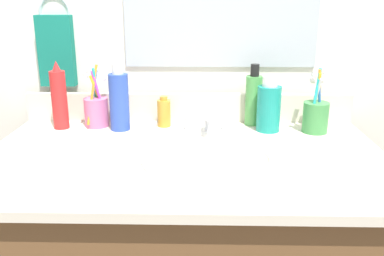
{
  "coord_description": "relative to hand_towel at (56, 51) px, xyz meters",
  "views": [
    {
      "loc": [
        0.04,
        -1.01,
        1.22
      ],
      "look_at": [
        0.02,
        0.0,
        0.9
      ],
      "focal_mm": 39.65,
      "sensor_mm": 36.0,
      "label": 1
    }
  ],
  "objects": [
    {
      "name": "bottle_oil_amber",
      "position": [
        0.34,
        -0.08,
        -0.18
      ],
      "size": [
        0.04,
        0.04,
        0.09
      ],
      "color": "gold",
      "rests_on": "countertop"
    },
    {
      "name": "cup_pink",
      "position": [
        0.14,
        -0.08,
        -0.17
      ],
      "size": [
        0.07,
        0.08,
        0.19
      ],
      "color": "#D16693",
      "rests_on": "countertop"
    },
    {
      "name": "backsplash",
      "position": [
        0.42,
        -0.02,
        -0.17
      ],
      "size": [
        1.03,
        0.02,
        0.09
      ],
      "primitive_type": "cube",
      "color": "beige",
      "rests_on": "countertop"
    },
    {
      "name": "countertop",
      "position": [
        0.42,
        -0.32,
        -0.23
      ],
      "size": [
        1.03,
        0.62,
        0.02
      ],
      "primitive_type": "cube",
      "color": "beige",
      "rests_on": "vanity_cabinet"
    },
    {
      "name": "back_wall",
      "position": [
        0.42,
        0.04,
        -0.4
      ],
      "size": [
        2.13,
        0.04,
        1.3
      ],
      "primitive_type": "cube",
      "color": "white",
      "rests_on": "ground_plane"
    },
    {
      "name": "bottle_mouthwash_teal",
      "position": [
        0.66,
        -0.12,
        -0.15
      ],
      "size": [
        0.07,
        0.07,
        0.16
      ],
      "color": "teal",
      "rests_on": "countertop"
    },
    {
      "name": "soap_bar",
      "position": [
        0.29,
        -0.13,
        -0.21
      ],
      "size": [
        0.06,
        0.04,
        0.02
      ],
      "primitive_type": "cube",
      "color": "white",
      "rests_on": "countertop"
    },
    {
      "name": "sink_basin",
      "position": [
        0.48,
        -0.35,
        -0.25
      ],
      "size": [
        0.34,
        0.34,
        0.11
      ],
      "color": "white",
      "rests_on": "countertop"
    },
    {
      "name": "faucet",
      "position": [
        0.48,
        -0.16,
        -0.19
      ],
      "size": [
        0.16,
        0.1,
        0.08
      ],
      "color": "silver",
      "rests_on": "countertop"
    },
    {
      "name": "bottle_toner_green",
      "position": [
        0.62,
        -0.05,
        -0.14
      ],
      "size": [
        0.05,
        0.05,
        0.19
      ],
      "color": "#4C9E4C",
      "rests_on": "countertop"
    },
    {
      "name": "bottle_spray_red",
      "position": [
        0.03,
        -0.11,
        -0.13
      ],
      "size": [
        0.05,
        0.05,
        0.21
      ],
      "color": "red",
      "rests_on": "countertop"
    },
    {
      "name": "hand_towel",
      "position": [
        0.0,
        0.0,
        0.0
      ],
      "size": [
        0.11,
        0.04,
        0.22
      ],
      "primitive_type": "cube",
      "color": "#147260"
    },
    {
      "name": "cup_green",
      "position": [
        0.79,
        -0.13,
        -0.17
      ],
      "size": [
        0.07,
        0.09,
        0.19
      ],
      "color": "#3F8C47",
      "rests_on": "countertop"
    },
    {
      "name": "towel_ring",
      "position": [
        0.0,
        0.02,
        0.12
      ],
      "size": [
        0.1,
        0.01,
        0.1
      ],
      "primitive_type": "torus",
      "rotation": [
        1.57,
        0.0,
        0.0
      ],
      "color": "silver"
    },
    {
      "name": "bottle_shampoo_blue",
      "position": [
        0.21,
        -0.12,
        -0.13
      ],
      "size": [
        0.06,
        0.06,
        0.2
      ],
      "color": "#2D4CB2",
      "rests_on": "countertop"
    }
  ]
}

